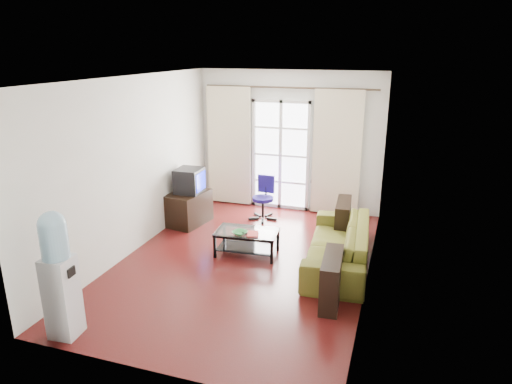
% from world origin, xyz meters
% --- Properties ---
extents(floor, '(5.20, 5.20, 0.00)m').
position_xyz_m(floor, '(0.00, 0.00, 0.00)').
color(floor, '#551614').
rests_on(floor, ground).
extents(ceiling, '(5.20, 5.20, 0.00)m').
position_xyz_m(ceiling, '(0.00, 0.00, 2.70)').
color(ceiling, white).
rests_on(ceiling, wall_back).
extents(wall_back, '(3.60, 0.02, 2.70)m').
position_xyz_m(wall_back, '(0.00, 2.60, 1.35)').
color(wall_back, silver).
rests_on(wall_back, floor).
extents(wall_front, '(3.60, 0.02, 2.70)m').
position_xyz_m(wall_front, '(0.00, -2.60, 1.35)').
color(wall_front, silver).
rests_on(wall_front, floor).
extents(wall_left, '(0.02, 5.20, 2.70)m').
position_xyz_m(wall_left, '(-1.80, 0.00, 1.35)').
color(wall_left, silver).
rests_on(wall_left, floor).
extents(wall_right, '(0.02, 5.20, 2.70)m').
position_xyz_m(wall_right, '(1.80, 0.00, 1.35)').
color(wall_right, silver).
rests_on(wall_right, floor).
extents(french_door, '(1.16, 0.06, 2.15)m').
position_xyz_m(french_door, '(-0.15, 2.54, 1.07)').
color(french_door, white).
rests_on(french_door, wall_back).
extents(curtain_rod, '(3.30, 0.04, 0.04)m').
position_xyz_m(curtain_rod, '(0.00, 2.50, 2.38)').
color(curtain_rod, '#4C3F2D').
rests_on(curtain_rod, wall_back).
extents(curtain_left, '(0.90, 0.07, 2.35)m').
position_xyz_m(curtain_left, '(-1.20, 2.48, 1.20)').
color(curtain_left, beige).
rests_on(curtain_left, curtain_rod).
extents(curtain_right, '(0.90, 0.07, 2.35)m').
position_xyz_m(curtain_right, '(0.95, 2.48, 1.20)').
color(curtain_right, beige).
rests_on(curtain_right, curtain_rod).
extents(radiator, '(0.64, 0.12, 0.64)m').
position_xyz_m(radiator, '(0.80, 2.50, 0.33)').
color(radiator, gray).
rests_on(radiator, floor).
extents(sofa, '(2.28, 1.16, 0.63)m').
position_xyz_m(sofa, '(1.33, 0.37, 0.32)').
color(sofa, brown).
rests_on(sofa, floor).
extents(coffee_table, '(0.99, 0.61, 0.39)m').
position_xyz_m(coffee_table, '(-0.06, 0.26, 0.25)').
color(coffee_table, silver).
rests_on(coffee_table, floor).
extents(bowl, '(0.34, 0.34, 0.05)m').
position_xyz_m(bowl, '(-0.11, 0.10, 0.41)').
color(bowl, '#318750').
rests_on(bowl, coffee_table).
extents(book, '(0.30, 0.33, 0.02)m').
position_xyz_m(book, '(-0.01, 0.13, 0.40)').
color(book, maroon).
rests_on(book, coffee_table).
extents(remote, '(0.14, 0.05, 0.02)m').
position_xyz_m(remote, '(-0.03, 0.16, 0.39)').
color(remote, black).
rests_on(remote, coffee_table).
extents(tv_stand, '(0.67, 0.89, 0.59)m').
position_xyz_m(tv_stand, '(-1.50, 1.17, 0.30)').
color(tv_stand, black).
rests_on(tv_stand, floor).
extents(crt_tv, '(0.50, 0.49, 0.44)m').
position_xyz_m(crt_tv, '(-1.50, 1.20, 0.81)').
color(crt_tv, black).
rests_on(crt_tv, tv_stand).
extents(task_chair, '(0.58, 0.58, 0.81)m').
position_xyz_m(task_chair, '(-0.28, 1.83, 0.24)').
color(task_chair, black).
rests_on(task_chair, floor).
extents(water_cooler, '(0.34, 0.32, 1.47)m').
position_xyz_m(water_cooler, '(-1.29, -2.35, 0.77)').
color(water_cooler, silver).
rests_on(water_cooler, floor).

